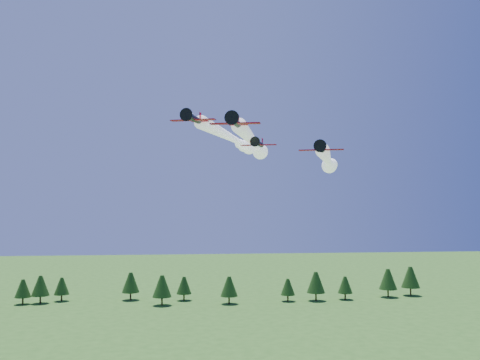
{
  "coord_description": "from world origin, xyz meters",
  "views": [
    {
      "loc": [
        -11.93,
        -91.33,
        36.62
      ],
      "look_at": [
        -2.06,
        0.0,
        40.72
      ],
      "focal_mm": 40.0,
      "sensor_mm": 36.0,
      "label": 1
    }
  ],
  "objects": [
    {
      "name": "plane_left",
      "position": [
        -0.57,
        29.01,
        51.45
      ],
      "size": [
        21.28,
        51.17,
        3.7
      ],
      "rotation": [
        0.0,
        0.0,
        -0.33
      ],
      "color": "black",
      "rests_on": "ground"
    },
    {
      "name": "treeline",
      "position": [
        -0.18,
        110.6,
        6.49
      ],
      "size": [
        169.47,
        21.4,
        11.43
      ],
      "color": "#382314",
      "rests_on": "ground"
    },
    {
      "name": "plane_lead",
      "position": [
        2.91,
        18.43,
        49.29
      ],
      "size": [
        16.74,
        51.52,
        3.7
      ],
      "rotation": [
        0.0,
        0.0,
        -0.23
      ],
      "color": "black",
      "rests_on": "ground"
    },
    {
      "name": "plane_slot",
      "position": [
        2.38,
        7.99,
        47.95
      ],
      "size": [
        6.77,
        7.57,
        2.4
      ],
      "rotation": [
        0.0,
        0.0,
        -0.35
      ],
      "color": "black",
      "rests_on": "ground"
    },
    {
      "name": "plane_right",
      "position": [
        19.66,
        22.37,
        46.11
      ],
      "size": [
        18.4,
        45.16,
        3.7
      ],
      "rotation": [
        0.0,
        0.0,
        -0.31
      ],
      "color": "black",
      "rests_on": "ground"
    }
  ]
}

